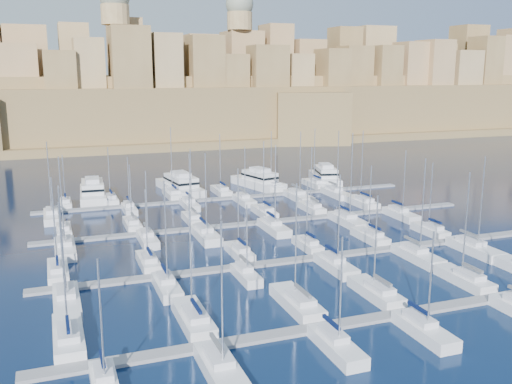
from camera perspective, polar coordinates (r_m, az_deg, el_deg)
name	(u,v)px	position (r m, az deg, el deg)	size (l,w,h in m)	color
ground	(288,237)	(98.34, 3.26, -4.53)	(600.00, 600.00, 0.00)	#080E33
pontoon_near	(403,313)	(70.27, 14.53, -11.68)	(84.00, 2.00, 0.40)	slate
pontoon_mid_near	(320,257)	(87.92, 6.37, -6.48)	(84.00, 2.00, 0.40)	slate
pontoon_mid_far	(267,222)	(107.19, 1.14, -3.00)	(84.00, 2.00, 0.40)	slate
pontoon_far	(232,198)	(127.34, -2.45, -0.58)	(84.00, 2.00, 0.40)	slate
sailboat_0	(68,337)	(64.45, -18.25, -13.61)	(3.05, 10.17, 15.41)	silver
sailboat_1	(193,318)	(65.91, -6.28, -12.45)	(3.04, 10.12, 15.28)	silver
sailboat_2	(297,302)	(69.84, 4.13, -10.95)	(3.11, 10.38, 15.52)	silver
sailboat_3	(376,292)	(74.29, 11.91, -9.76)	(2.87, 9.58, 13.38)	silver
sailboat_4	(465,279)	(81.92, 20.14, -8.16)	(2.82, 9.41, 15.45)	silver
sailboat_6	(105,384)	(55.09, -14.90, -18.08)	(2.27, 7.57, 12.86)	silver
sailboat_7	(221,369)	(55.68, -3.51, -17.28)	(2.97, 9.91, 15.51)	silver
sailboat_8	(336,345)	(60.39, 8.03, -14.94)	(2.61, 8.71, 12.64)	silver
sailboat_9	(424,330)	(65.55, 16.44, -13.08)	(2.66, 8.88, 12.17)	silver
sailboat_12	(58,271)	(84.39, -19.19, -7.50)	(2.72, 9.08, 14.25)	silver
sailboat_13	(149,262)	(85.03, -10.70, -6.90)	(2.54, 8.46, 11.73)	silver
sailboat_14	(240,252)	(88.09, -1.66, -6.00)	(2.49, 8.29, 13.96)	silver
sailboat_15	(308,245)	(91.88, 5.20, -5.30)	(2.29, 7.62, 11.27)	silver
sailboat_16	(370,237)	(97.83, 11.36, -4.39)	(2.65, 8.82, 13.03)	silver
sailboat_17	(430,230)	(104.13, 17.04, -3.69)	(2.47, 8.22, 12.89)	silver
sailboat_18	(67,301)	(73.67, -18.42, -10.31)	(3.07, 10.25, 15.43)	silver
sailboat_19	(167,286)	(75.51, -8.92, -9.27)	(2.61, 8.70, 15.00)	silver
sailboat_20	(246,275)	(78.70, -1.02, -8.26)	(2.26, 7.55, 10.95)	silver
sailboat_21	(336,265)	(83.05, 7.96, -7.24)	(2.77, 9.22, 14.31)	silver
sailboat_22	(417,255)	(89.68, 15.81, -6.12)	(3.01, 10.02, 15.95)	silver
sailboat_23	(475,248)	(95.88, 21.01, -5.29)	(3.14, 10.47, 15.70)	silver
sailboat_24	(64,230)	(105.06, -18.66, -3.66)	(2.46, 8.21, 13.34)	silver
sailboat_25	(132,224)	(105.97, -12.26, -3.16)	(2.52, 8.39, 11.91)	silver
sailboat_26	(192,219)	(107.88, -6.38, -2.68)	(2.48, 8.28, 14.25)	silver
sailboat_27	(265,212)	(112.41, 0.86, -1.99)	(2.68, 8.94, 14.96)	silver
sailboat_28	(312,208)	(116.24, 5.59, -1.59)	(2.60, 8.66, 13.34)	silver
sailboat_29	(362,202)	(122.45, 10.55, -1.02)	(3.04, 10.14, 16.16)	silver
sailboat_30	(65,248)	(94.46, -18.56, -5.37)	(3.08, 10.26, 15.68)	silver
sailboat_31	(148,239)	(96.30, -10.79, -4.64)	(2.59, 8.62, 12.57)	silver
sailboat_32	(206,234)	(97.41, -5.07, -4.25)	(3.11, 10.36, 15.06)	silver
sailboat_33	(274,227)	(101.53, 1.79, -3.53)	(2.92, 9.73, 15.83)	silver
sailboat_34	(348,220)	(107.31, 9.19, -2.81)	(3.19, 10.65, 17.43)	silver
sailboat_35	(401,214)	(114.06, 14.27, -2.17)	(2.78, 9.27, 13.60)	silver
sailboat_36	(66,203)	(126.18, -18.51, -1.09)	(2.29, 7.65, 11.23)	silver
sailboat_37	(111,199)	(127.28, -14.33, -0.72)	(2.66, 8.85, 12.31)	silver
sailboat_38	(173,194)	(129.90, -8.30, -0.19)	(3.05, 10.17, 16.01)	silver
sailboat_39	(221,191)	(132.14, -3.50, 0.11)	(2.77, 9.23, 14.25)	silver
sailboat_40	(272,186)	(136.95, 1.61, 0.56)	(3.20, 10.65, 14.24)	silver
sailboat_41	(315,184)	(140.84, 5.91, 0.82)	(2.83, 9.42, 14.59)	silver
sailboat_42	(52,216)	(115.80, -19.72, -2.29)	(3.01, 10.03, 15.44)	silver
sailboat_43	(129,209)	(117.75, -12.55, -1.66)	(2.35, 7.82, 11.66)	silver
sailboat_44	(190,204)	(119.46, -6.65, -1.25)	(2.62, 8.74, 11.81)	silver
sailboat_45	(244,200)	(122.63, -1.19, -0.81)	(2.67, 8.89, 12.63)	silver
sailboat_46	(298,196)	(126.48, 4.27, -0.43)	(3.10, 10.34, 15.48)	silver
sailboat_47	(336,193)	(130.76, 7.97, -0.11)	(2.96, 9.85, 15.27)	silver
motor_yacht_a	(93,192)	(131.46, -16.01, 0.03)	(6.39, 18.16, 5.25)	silver
motor_yacht_b	(180,185)	(134.81, -7.58, 0.69)	(8.13, 19.71, 5.25)	silver
motor_yacht_c	(259,181)	(139.20, 0.26, 1.16)	(9.29, 17.77, 5.25)	silver
motor_yacht_d	(325,176)	(146.31, 6.92, 1.60)	(9.00, 17.60, 5.25)	silver
fortified_city	(141,103)	(244.95, -11.44, 8.70)	(460.00, 108.95, 59.52)	brown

